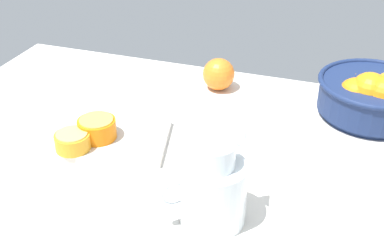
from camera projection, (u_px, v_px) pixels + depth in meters
The scene contains 7 objects.
ground_plane at pixel (201, 167), 99.34cm from camera, with size 131.44×84.85×3.00cm, color silver.
fruit_bowl at pixel (373, 95), 111.41cm from camera, with size 25.00×25.00×11.39cm.
juice_pitcher at pixel (213, 192), 81.36cm from camera, with size 13.75×11.23×15.96cm.
cutting_board at pixel (98, 139), 104.08cm from camera, with size 28.41×16.68×1.49cm, color beige.
orange_half_0 at pixel (73, 141), 98.98cm from camera, with size 7.05×7.05×3.57cm.
orange_half_1 at pixel (97, 128), 102.31cm from camera, with size 7.84×7.84×4.37cm.
loose_orange_2 at pixel (219, 74), 123.68cm from camera, with size 7.96×7.96×7.96cm, color orange.
Camera 1 is at (24.33, -76.83, 57.37)cm, focal length 46.74 mm.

